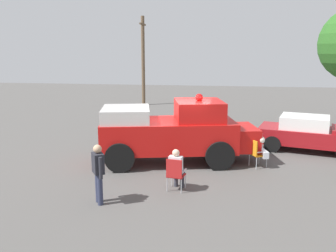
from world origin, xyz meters
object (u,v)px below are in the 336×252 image
Objects in this scene: classic_hot_rod at (313,133)px; utility_pole at (143,60)px; vintage_fire_truck at (174,131)px; spectator_seated at (177,168)px; lawn_chair_near_truck at (175,172)px; lawn_chair_spare at (256,151)px; spectator_standing at (98,170)px.

utility_pole is (-9.81, 11.63, 2.70)m from classic_hot_rod.
vintage_fire_truck is 2.82m from spectator_seated.
classic_hot_rod is 4.60× the size of lawn_chair_near_truck.
lawn_chair_spare is (2.97, -0.17, -0.61)m from vintage_fire_truck.
lawn_chair_near_truck is 0.15× the size of utility_pole.
lawn_chair_near_truck is at bearing -133.79° from classic_hot_rod.
spectator_standing is at bearing -148.68° from lawn_chair_near_truck.
classic_hot_rod is 0.71× the size of utility_pole.
classic_hot_rod reaches higher than lawn_chair_near_truck.
vintage_fire_truck is at bearing -156.25° from classic_hot_rod.
lawn_chair_spare is 0.61× the size of spectator_standing.
spectator_seated is at bearing -134.48° from lawn_chair_spare.
utility_pole is at bearing 130.15° from classic_hot_rod.
spectator_standing is at bearing -81.24° from utility_pole.
classic_hot_rod is 9.55m from spectator_standing.
lawn_chair_spare is at bearing -3.26° from vintage_fire_truck.
utility_pole is at bearing 98.76° from spectator_standing.
vintage_fire_truck is 6.16× the size of lawn_chair_spare.
utility_pole is at bearing 105.85° from spectator_seated.
utility_pole is at bearing 107.07° from vintage_fire_truck.
vintage_fire_truck is 3.75× the size of spectator_standing.
spectator_standing reaches higher than lawn_chair_spare.
spectator_standing is (-1.98, -1.32, 0.27)m from spectator_seated.
vintage_fire_truck reaches higher than spectator_seated.
lawn_chair_near_truck is 0.79× the size of spectator_seated.
vintage_fire_truck is 4.34m from spectator_standing.
lawn_chair_near_truck and lawn_chair_spare have the same top height.
utility_pole is (-4.74, 16.92, 2.86)m from lawn_chair_near_truck.
spectator_seated is (0.02, 0.13, 0.11)m from lawn_chair_near_truck.
spectator_standing reaches higher than lawn_chair_near_truck.
vintage_fire_truck reaches higher than spectator_standing.
spectator_seated is at bearing -80.66° from vintage_fire_truck.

